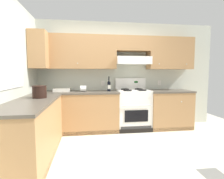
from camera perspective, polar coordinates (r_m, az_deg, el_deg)
ground_plane at (r=3.14m, az=0.29°, el=-19.76°), size 7.04×7.04×0.00m
floor_accent_tile at (r=2.92m, az=29.50°, el=-22.46°), size 0.30×0.30×0.01m
wall_back at (r=4.42m, az=2.69°, el=7.24°), size 4.68×0.57×2.55m
wall_left at (r=3.26m, az=-29.31°, el=4.88°), size 0.47×4.00×2.55m
counter_back_run at (r=4.19m, az=-0.09°, el=-6.81°), size 3.60×0.65×0.91m
counter_left_run at (r=3.06m, az=-23.94°, el=-11.83°), size 0.63×1.91×0.91m
stove at (r=4.29m, az=6.72°, el=-6.18°), size 0.76×0.62×1.20m
wine_bottle at (r=4.12m, az=-0.99°, el=1.30°), size 0.08×0.08×0.34m
bowl at (r=4.23m, az=-15.67°, el=-0.27°), size 0.36×0.26×0.07m
bucket at (r=3.23m, az=-22.10°, el=-0.59°), size 0.24×0.24×0.21m
paper_towel_roll at (r=4.08m, az=-9.12°, el=0.27°), size 0.13×0.13×0.13m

